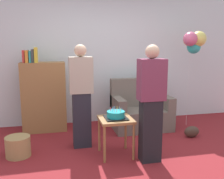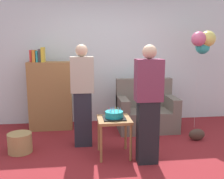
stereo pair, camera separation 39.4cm
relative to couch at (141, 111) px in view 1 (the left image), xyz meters
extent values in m
plane|color=maroon|center=(-0.62, -1.37, -0.34)|extent=(8.00, 8.00, 0.00)
cube|color=silver|center=(-0.62, 0.68, 1.01)|extent=(6.00, 0.10, 2.70)
cube|color=#6B6056|center=(0.00, -0.06, -0.14)|extent=(1.10, 0.70, 0.40)
cube|color=#6B6056|center=(0.00, 0.21, 0.34)|extent=(1.10, 0.16, 0.56)
cube|color=#6B6056|center=(-0.47, -0.06, 0.18)|extent=(0.16, 0.70, 0.24)
cube|color=#6B6056|center=(0.47, -0.06, 0.18)|extent=(0.16, 0.70, 0.24)
cube|color=olive|center=(-1.82, 0.26, 0.31)|extent=(0.80, 0.36, 1.30)
cube|color=red|center=(-2.14, 0.26, 1.07)|extent=(0.04, 0.18, 0.22)
cube|color=orange|center=(-2.08, 0.26, 1.07)|extent=(0.05, 0.24, 0.22)
cube|color=teal|center=(-2.03, 0.26, 1.06)|extent=(0.03, 0.22, 0.21)
cube|color=#4C4C51|center=(-1.99, 0.26, 1.08)|extent=(0.05, 0.16, 0.24)
cube|color=gold|center=(-1.93, 0.26, 1.10)|extent=(0.06, 0.23, 0.27)
cube|color=olive|center=(-0.77, -1.12, 0.21)|extent=(0.48, 0.48, 0.04)
cylinder|color=olive|center=(-0.98, -1.33, -0.08)|extent=(0.04, 0.04, 0.53)
cylinder|color=olive|center=(-0.56, -1.33, -0.08)|extent=(0.04, 0.04, 0.53)
cylinder|color=olive|center=(-0.98, -0.91, -0.08)|extent=(0.04, 0.04, 0.53)
cylinder|color=olive|center=(-0.56, -0.91, -0.08)|extent=(0.04, 0.04, 0.53)
cube|color=black|center=(-0.77, -1.12, 0.24)|extent=(0.32, 0.32, 0.02)
cylinder|color=teal|center=(-0.77, -1.12, 0.29)|extent=(0.26, 0.26, 0.09)
cylinder|color=#66B2E5|center=(-0.68, -1.11, 0.36)|extent=(0.01, 0.01, 0.05)
cylinder|color=#66B2E5|center=(-0.71, -1.09, 0.36)|extent=(0.01, 0.01, 0.06)
cylinder|color=#F2CC4C|center=(-0.74, -1.07, 0.36)|extent=(0.01, 0.01, 0.06)
cylinder|color=#66B2E5|center=(-0.77, -1.04, 0.36)|extent=(0.01, 0.01, 0.05)
cylinder|color=#66B2E5|center=(-0.80, -1.07, 0.36)|extent=(0.01, 0.01, 0.05)
cylinder|color=#EA668C|center=(-0.84, -1.08, 0.36)|extent=(0.01, 0.01, 0.06)
cylinder|color=#EA668C|center=(-0.85, -1.13, 0.36)|extent=(0.01, 0.01, 0.05)
cylinder|color=#66B2E5|center=(-0.83, -1.16, 0.36)|extent=(0.01, 0.01, 0.06)
cylinder|color=#EA668C|center=(-0.81, -1.20, 0.37)|extent=(0.01, 0.01, 0.06)
cylinder|color=#EA668C|center=(-0.78, -1.20, 0.36)|extent=(0.01, 0.01, 0.06)
cylinder|color=#F2CC4C|center=(-0.73, -1.20, 0.36)|extent=(0.01, 0.01, 0.06)
cylinder|color=#66B2E5|center=(-0.72, -1.16, 0.36)|extent=(0.01, 0.01, 0.05)
cube|color=#23232D|center=(-1.22, -0.67, 0.10)|extent=(0.28, 0.20, 0.88)
cube|color=#B2A893|center=(-1.22, -0.67, 0.82)|extent=(0.36, 0.22, 0.56)
sphere|color=#D1A889|center=(-1.22, -0.67, 1.19)|extent=(0.19, 0.19, 0.19)
cube|color=black|center=(-0.34, -1.40, 0.10)|extent=(0.28, 0.20, 0.88)
cube|color=#75334C|center=(-0.34, -1.40, 0.82)|extent=(0.36, 0.22, 0.56)
sphere|color=#D1A889|center=(-0.34, -1.40, 1.19)|extent=(0.19, 0.19, 0.19)
cylinder|color=#A88451|center=(-2.18, -0.84, -0.19)|extent=(0.36, 0.36, 0.30)
ellipsoid|color=#473328|center=(0.72, -0.69, -0.24)|extent=(0.28, 0.14, 0.20)
cylinder|color=silver|center=(0.97, -0.03, 0.46)|extent=(0.00, 0.00, 1.60)
sphere|color=#D65B84|center=(0.92, -0.11, 1.38)|extent=(0.27, 0.27, 0.27)
sphere|color=#E5D666|center=(1.11, -0.09, 1.38)|extent=(0.30, 0.30, 0.30)
sphere|color=#2DADA8|center=(1.05, -0.03, 1.23)|extent=(0.26, 0.26, 0.26)
sphere|color=#E5D666|center=(0.95, -0.05, 1.36)|extent=(0.24, 0.24, 0.24)
camera|label=1|loc=(-1.64, -4.66, 1.31)|focal=41.60mm
camera|label=2|loc=(-1.25, -4.72, 1.31)|focal=41.60mm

